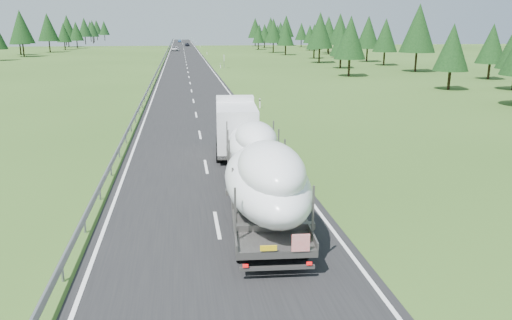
{
  "coord_description": "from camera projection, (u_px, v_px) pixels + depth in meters",
  "views": [
    {
      "loc": [
        -1.25,
        -19.39,
        8.03
      ],
      "look_at": [
        2.07,
        2.88,
        1.97
      ],
      "focal_mm": 35.0,
      "sensor_mm": 36.0,
      "label": 1
    }
  ],
  "objects": [
    {
      "name": "ground",
      "position": [
        217.0,
        225.0,
        20.79
      ],
      "size": [
        400.0,
        400.0,
        0.0
      ],
      "primitive_type": "plane",
      "color": "#2E4D19",
      "rests_on": "ground"
    },
    {
      "name": "road_surface",
      "position": [
        186.0,
        62.0,
        116.3
      ],
      "size": [
        10.0,
        400.0,
        0.02
      ],
      "primitive_type": "cube",
      "color": "black",
      "rests_on": "ground"
    },
    {
      "name": "guardrail",
      "position": [
        163.0,
        59.0,
        115.33
      ],
      "size": [
        0.1,
        400.0,
        0.76
      ],
      "color": "slate",
      "rests_on": "ground"
    },
    {
      "name": "marker_posts",
      "position": [
        203.0,
        49.0,
        169.61
      ],
      "size": [
        0.13,
        350.08,
        1.0
      ],
      "color": "silver",
      "rests_on": "ground"
    },
    {
      "name": "highway_sign",
      "position": [
        224.0,
        59.0,
        97.75
      ],
      "size": [
        0.08,
        0.9,
        2.6
      ],
      "color": "slate",
      "rests_on": "ground"
    },
    {
      "name": "tree_line_right",
      "position": [
        335.0,
        31.0,
        131.17
      ],
      "size": [
        28.06,
        324.03,
        12.49
      ],
      "color": "black",
      "rests_on": "ground"
    },
    {
      "name": "tree_line_left",
      "position": [
        28.0,
        30.0,
        143.2
      ],
      "size": [
        15.18,
        324.36,
        12.47
      ],
      "color": "black",
      "rests_on": "ground"
    },
    {
      "name": "boat_truck",
      "position": [
        255.0,
        155.0,
        23.57
      ],
      "size": [
        3.67,
        19.39,
        3.94
      ],
      "color": "white",
      "rests_on": "ground"
    },
    {
      "name": "distant_van",
      "position": [
        175.0,
        49.0,
        166.84
      ],
      "size": [
        2.68,
        5.6,
        1.54
      ],
      "primitive_type": "imported",
      "rotation": [
        0.0,
        0.0,
        0.02
      ],
      "color": "silver",
      "rests_on": "ground"
    },
    {
      "name": "distant_car_dark",
      "position": [
        187.0,
        44.0,
        205.56
      ],
      "size": [
        2.1,
        4.33,
        1.43
      ],
      "primitive_type": "imported",
      "rotation": [
        0.0,
        0.0,
        0.1
      ],
      "color": "black",
      "rests_on": "ground"
    },
    {
      "name": "distant_car_blue",
      "position": [
        180.0,
        41.0,
        254.91
      ],
      "size": [
        1.61,
        4.09,
        1.33
      ],
      "primitive_type": "imported",
      "rotation": [
        0.0,
        0.0,
        -0.05
      ],
      "color": "#1B324D",
      "rests_on": "ground"
    }
  ]
}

